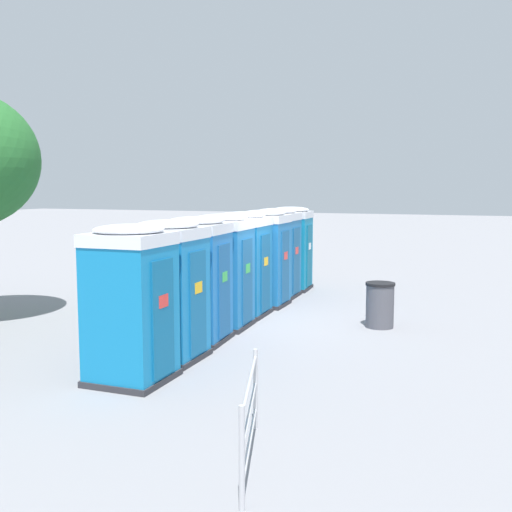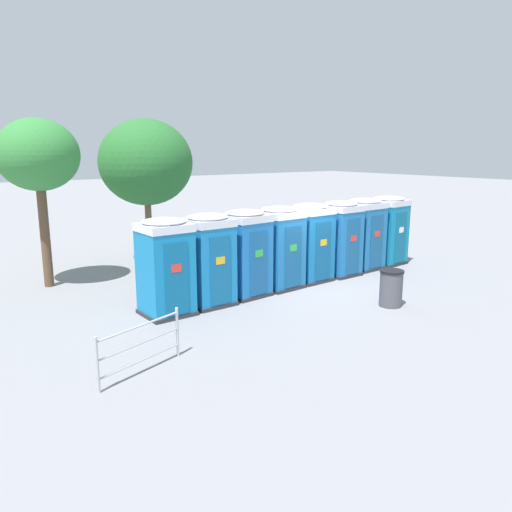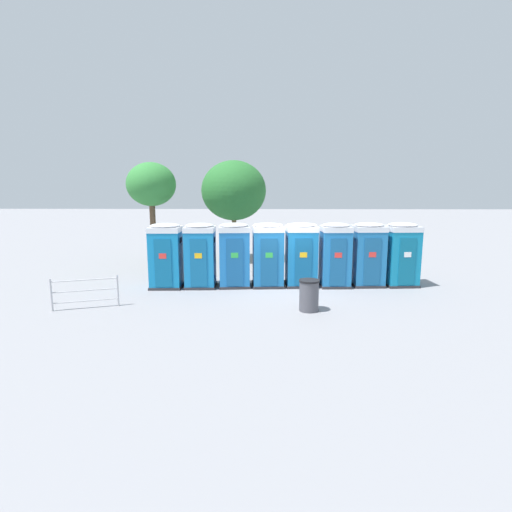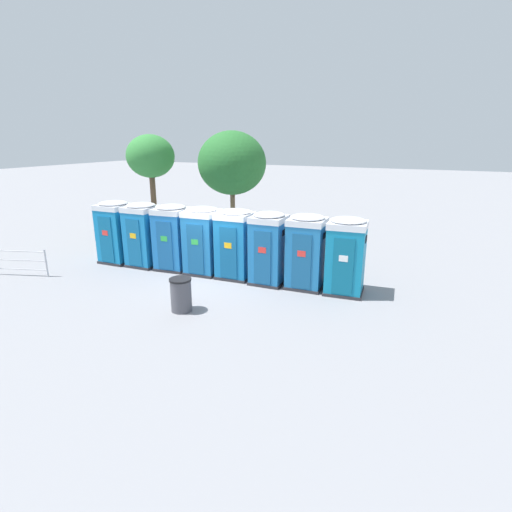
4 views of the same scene
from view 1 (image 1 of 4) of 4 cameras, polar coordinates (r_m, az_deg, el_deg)
name	(u,v)px [view 1 (image 1 of 4)]	position (r m, az deg, el deg)	size (l,w,h in m)	color
ground_plane	(255,322)	(13.99, -0.13, -6.31)	(120.00, 120.00, 0.00)	gray
portapotty_0	(131,303)	(9.76, -11.83, -4.38)	(1.26, 1.23, 2.54)	#2D2D33
portapotty_1	(169,289)	(10.91, -8.30, -3.17)	(1.23, 1.24, 2.54)	#2D2D33
portapotty_2	(197,279)	(12.12, -5.63, -2.17)	(1.33, 1.31, 2.54)	#2D2D33
portapotty_3	(223,270)	(13.33, -3.20, -1.36)	(1.31, 1.29, 2.54)	#2D2D33
portapotty_4	(243,263)	(14.57, -1.26, -0.68)	(1.29, 1.26, 2.54)	#2D2D33
portapotty_5	(264,257)	(15.78, 0.80, -0.13)	(1.20, 1.24, 2.54)	#2D2D33
portapotty_6	(277,252)	(17.06, 1.99, 0.37)	(1.29, 1.26, 2.54)	#2D2D33
portapotty_7	(291,248)	(18.33, 3.33, 0.78)	(1.34, 1.31, 2.54)	#2D2D33
trash_can	(380,305)	(13.67, 11.72, -4.58)	(0.65, 0.65, 1.01)	#4C4C54
event_barrier	(250,415)	(6.95, -0.61, -14.89)	(1.95, 0.70, 1.05)	#B7B7BC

